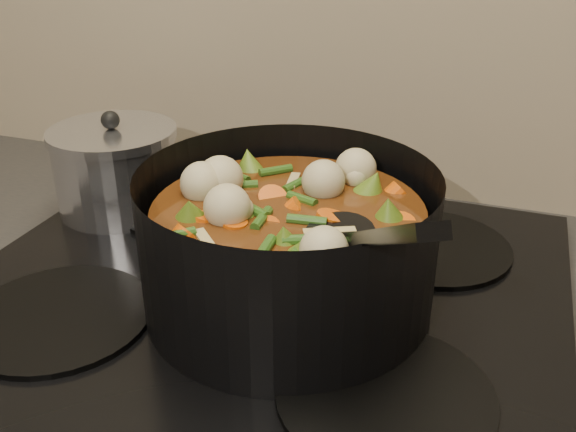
% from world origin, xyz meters
% --- Properties ---
extents(stovetop, '(0.62, 0.54, 0.03)m').
position_xyz_m(stovetop, '(0.00, 1.93, 0.92)').
color(stovetop, black).
rests_on(stovetop, counter).
extents(stockpot, '(0.35, 0.37, 0.21)m').
position_xyz_m(stockpot, '(0.04, 1.90, 1.00)').
color(stockpot, black).
rests_on(stockpot, stovetop).
extents(saucepan, '(0.16, 0.16, 0.13)m').
position_xyz_m(saucepan, '(-0.24, 2.03, 0.98)').
color(saucepan, silver).
rests_on(saucepan, stovetop).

